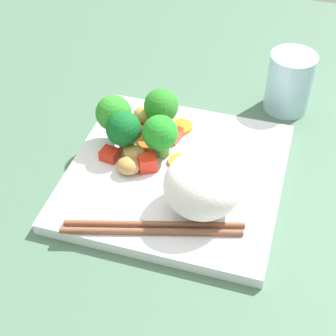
{
  "coord_description": "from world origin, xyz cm",
  "views": [
    {
      "loc": [
        -11.79,
        45.85,
        46.84
      ],
      "look_at": [
        0.5,
        1.77,
        3.5
      ],
      "focal_mm": 56.46,
      "sensor_mm": 36.0,
      "label": 1
    }
  ],
  "objects_px": {
    "square_plate": "(176,175)",
    "carrot_slice_3": "(146,132)",
    "broccoli_floret_1": "(114,114)",
    "rice_mound": "(203,184)",
    "chopstick_pair": "(151,227)",
    "drinking_glass": "(290,82)"
  },
  "relations": [
    {
      "from": "broccoli_floret_1",
      "to": "chopstick_pair",
      "type": "distance_m",
      "value": 0.17
    },
    {
      "from": "carrot_slice_3",
      "to": "chopstick_pair",
      "type": "relative_size",
      "value": 0.13
    },
    {
      "from": "rice_mound",
      "to": "broccoli_floret_1",
      "type": "relative_size",
      "value": 1.38
    },
    {
      "from": "square_plate",
      "to": "rice_mound",
      "type": "distance_m",
      "value": 0.08
    },
    {
      "from": "carrot_slice_3",
      "to": "chopstick_pair",
      "type": "distance_m",
      "value": 0.17
    },
    {
      "from": "square_plate",
      "to": "drinking_glass",
      "type": "bearing_deg",
      "value": -121.35
    },
    {
      "from": "rice_mound",
      "to": "carrot_slice_3",
      "type": "height_order",
      "value": "rice_mound"
    },
    {
      "from": "rice_mound",
      "to": "chopstick_pair",
      "type": "relative_size",
      "value": 0.46
    },
    {
      "from": "chopstick_pair",
      "to": "rice_mound",
      "type": "bearing_deg",
      "value": 32.4
    },
    {
      "from": "broccoli_floret_1",
      "to": "square_plate",
      "type": "bearing_deg",
      "value": 157.41
    },
    {
      "from": "carrot_slice_3",
      "to": "chopstick_pair",
      "type": "xyz_separation_m",
      "value": [
        -0.06,
        0.16,
        0.0
      ]
    },
    {
      "from": "square_plate",
      "to": "chopstick_pair",
      "type": "xyz_separation_m",
      "value": [
        0.0,
        0.1,
        0.01
      ]
    },
    {
      "from": "square_plate",
      "to": "rice_mound",
      "type": "relative_size",
      "value": 2.83
    },
    {
      "from": "square_plate",
      "to": "broccoli_floret_1",
      "type": "bearing_deg",
      "value": -22.59
    },
    {
      "from": "square_plate",
      "to": "carrot_slice_3",
      "type": "distance_m",
      "value": 0.08
    },
    {
      "from": "square_plate",
      "to": "rice_mound",
      "type": "bearing_deg",
      "value": 132.3
    },
    {
      "from": "broccoli_floret_1",
      "to": "carrot_slice_3",
      "type": "height_order",
      "value": "broccoli_floret_1"
    },
    {
      "from": "square_plate",
      "to": "drinking_glass",
      "type": "distance_m",
      "value": 0.23
    },
    {
      "from": "square_plate",
      "to": "drinking_glass",
      "type": "xyz_separation_m",
      "value": [
        -0.12,
        -0.19,
        0.04
      ]
    },
    {
      "from": "drinking_glass",
      "to": "broccoli_floret_1",
      "type": "bearing_deg",
      "value": 36.07
    },
    {
      "from": "square_plate",
      "to": "chopstick_pair",
      "type": "relative_size",
      "value": 1.3
    },
    {
      "from": "rice_mound",
      "to": "drinking_glass",
      "type": "height_order",
      "value": "same"
    }
  ]
}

